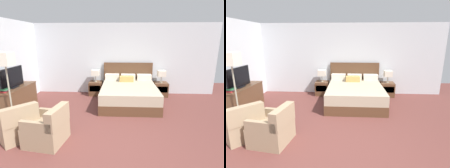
{
  "view_description": "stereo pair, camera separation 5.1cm",
  "coord_description": "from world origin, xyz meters",
  "views": [
    {
      "loc": [
        0.18,
        -2.84,
        1.98
      ],
      "look_at": [
        -0.08,
        1.96,
        0.75
      ],
      "focal_mm": 28.0,
      "sensor_mm": 36.0,
      "label": 1
    },
    {
      "loc": [
        0.23,
        -2.84,
        1.98
      ],
      "look_at": [
        -0.08,
        1.96,
        0.75
      ],
      "focal_mm": 28.0,
      "sensor_mm": 36.0,
      "label": 2
    }
  ],
  "objects": [
    {
      "name": "ground_plane",
      "position": [
        0.0,
        0.0,
        0.0
      ],
      "size": [
        10.66,
        10.66,
        0.0
      ],
      "primitive_type": "plane",
      "color": "brown"
    },
    {
      "name": "wall_back",
      "position": [
        0.0,
        3.58,
        1.27
      ],
      "size": [
        7.17,
        0.06,
        2.55
      ],
      "primitive_type": "cube",
      "color": "silver",
      "rests_on": "ground"
    },
    {
      "name": "bed",
      "position": [
        0.43,
        2.52,
        0.32
      ],
      "size": [
        1.77,
        2.11,
        1.16
      ],
      "color": "brown",
      "rests_on": "ground"
    },
    {
      "name": "nightstand_left",
      "position": [
        -0.74,
        3.26,
        0.25
      ],
      "size": [
        0.47,
        0.46,
        0.49
      ],
      "color": "brown",
      "rests_on": "ground"
    },
    {
      "name": "nightstand_right",
      "position": [
        1.6,
        3.26,
        0.25
      ],
      "size": [
        0.47,
        0.46,
        0.49
      ],
      "color": "brown",
      "rests_on": "ground"
    },
    {
      "name": "table_lamp_left",
      "position": [
        -0.74,
        3.26,
        0.81
      ],
      "size": [
        0.27,
        0.27,
        0.43
      ],
      "color": "gray",
      "rests_on": "nightstand_left"
    },
    {
      "name": "table_lamp_right",
      "position": [
        1.6,
        3.26,
        0.81
      ],
      "size": [
        0.27,
        0.27,
        0.43
      ],
      "color": "gray",
      "rests_on": "nightstand_right"
    },
    {
      "name": "dresser",
      "position": [
        -2.71,
        1.62,
        0.37
      ],
      "size": [
        0.49,
        1.38,
        0.72
      ],
      "color": "brown",
      "rests_on": "ground"
    },
    {
      "name": "tv",
      "position": [
        -2.71,
        1.53,
        0.99
      ],
      "size": [
        0.18,
        0.95,
        0.55
      ],
      "color": "black",
      "rests_on": "dresser"
    },
    {
      "name": "book_red_cover",
      "position": [
        -2.72,
        1.14,
        0.74
      ],
      "size": [
        0.23,
        0.2,
        0.03
      ],
      "primitive_type": "cube",
      "rotation": [
        0.0,
        0.0,
        0.04
      ],
      "color": "#B7282D",
      "rests_on": "dresser"
    },
    {
      "name": "book_blue_cover",
      "position": [
        -2.7,
        1.14,
        0.76
      ],
      "size": [
        0.24,
        0.17,
        0.03
      ],
      "primitive_type": "cube",
      "rotation": [
        0.0,
        0.0,
        -0.1
      ],
      "color": "#383333",
      "rests_on": "book_red_cover"
    },
    {
      "name": "book_small_top",
      "position": [
        -2.7,
        1.14,
        0.79
      ],
      "size": [
        0.22,
        0.22,
        0.03
      ],
      "primitive_type": "cube",
      "rotation": [
        0.0,
        0.0,
        -0.16
      ],
      "color": "#2D7042",
      "rests_on": "book_blue_cover"
    },
    {
      "name": "armchair_by_window",
      "position": [
        -1.92,
        0.29,
        0.28
      ],
      "size": [
        0.97,
        0.97,
        0.76
      ],
      "color": "#9E8466",
      "rests_on": "ground"
    },
    {
      "name": "armchair_companion",
      "position": [
        -1.23,
        0.15,
        0.28
      ],
      "size": [
        0.78,
        0.77,
        0.76
      ],
      "color": "#9E8466",
      "rests_on": "ground"
    },
    {
      "name": "floor_lamp",
      "position": [
        -2.32,
        0.77,
        1.43
      ],
      "size": [
        0.3,
        0.3,
        1.71
      ],
      "color": "gray",
      "rests_on": "ground"
    }
  ]
}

